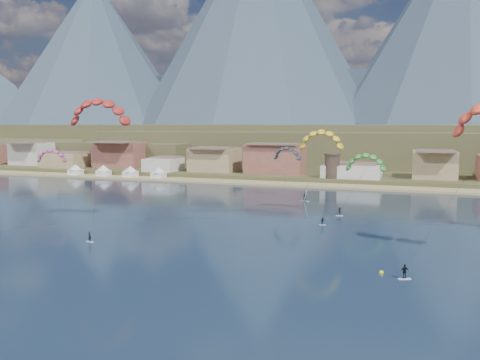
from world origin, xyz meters
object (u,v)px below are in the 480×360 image
object	(u,v)px
kitesurfer_yellow	(321,137)
windsurfer	(305,195)
kitesurfer_green	(366,160)
buoy	(381,273)
watchtower	(332,166)
kitesurfer_red	(99,108)

from	to	relation	value
kitesurfer_yellow	windsurfer	size ratio (longest dim) A/B	4.49
kitesurfer_green	buoy	size ratio (longest dim) A/B	29.09
watchtower	kitesurfer_green	world-z (taller)	kitesurfer_green
kitesurfer_yellow	buoy	xyz separation A→B (m)	(16.24, -42.89, -17.64)
kitesurfer_red	kitesurfer_green	world-z (taller)	kitesurfer_red
kitesurfer_green	buoy	distance (m)	58.99
watchtower	buoy	bearing A→B (deg)	-77.44
watchtower	buoy	size ratio (longest dim) A/B	13.53
kitesurfer_red	kitesurfer_green	bearing A→B (deg)	40.60
kitesurfer_yellow	buoy	bearing A→B (deg)	-69.26
kitesurfer_green	kitesurfer_yellow	bearing A→B (deg)	-120.92
watchtower	kitesurfer_yellow	size ratio (longest dim) A/B	0.39
kitesurfer_green	windsurfer	distance (m)	18.99
watchtower	windsurfer	bearing A→B (deg)	-91.14
watchtower	buoy	world-z (taller)	watchtower
kitesurfer_red	buoy	size ratio (longest dim) A/B	44.80
kitesurfer_green	windsurfer	world-z (taller)	kitesurfer_green
windsurfer	kitesurfer_yellow	bearing A→B (deg)	-67.87
windsurfer	kitesurfer_red	bearing A→B (deg)	-126.38
kitesurfer_yellow	kitesurfer_green	size ratio (longest dim) A/B	1.18
kitesurfer_yellow	kitesurfer_green	world-z (taller)	kitesurfer_yellow
kitesurfer_yellow	windsurfer	distance (m)	24.82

